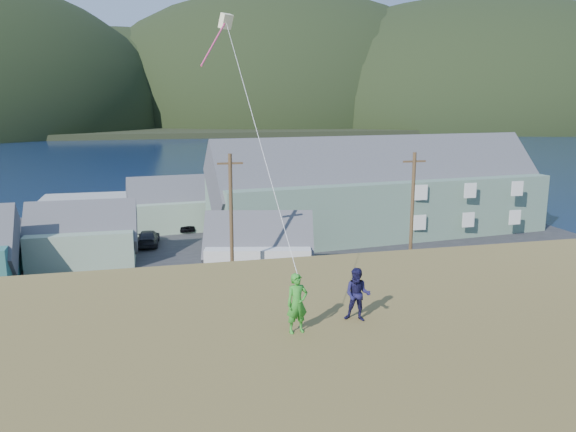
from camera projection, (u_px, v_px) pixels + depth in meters
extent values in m
plane|color=#0A1638|center=(240.00, 316.00, 34.84)|extent=(900.00, 900.00, 0.00)
cube|color=#4C3D19|center=(245.00, 327.00, 32.93)|extent=(110.00, 8.00, 0.10)
cube|color=#28282B|center=(211.00, 247.00, 51.02)|extent=(72.00, 36.00, 0.12)
cube|color=gray|center=(145.00, 202.00, 71.46)|extent=(26.00, 14.00, 0.90)
cube|color=black|center=(159.00, 121.00, 348.89)|extent=(900.00, 320.00, 2.00)
ellipsoid|color=black|center=(123.00, 121.00, 315.52)|extent=(200.00, 180.00, 100.00)
ellipsoid|color=black|center=(283.00, 121.00, 326.69)|extent=(230.00, 207.00, 142.60)
ellipsoid|color=black|center=(471.00, 120.00, 332.95)|extent=(280.00, 252.00, 134.40)
cube|color=slate|center=(380.00, 205.00, 55.63)|extent=(33.81, 12.73, 5.66)
cube|color=#47474C|center=(381.00, 162.00, 54.76)|extent=(34.28, 12.57, 9.23)
cube|color=gray|center=(83.00, 246.00, 45.58)|extent=(8.12, 5.42, 2.89)
cube|color=#47474C|center=(81.00, 220.00, 45.14)|extent=(8.62, 5.28, 5.27)
cube|color=silver|center=(259.00, 261.00, 41.07)|extent=(8.33, 6.75, 2.94)
cube|color=#47474C|center=(259.00, 232.00, 40.63)|extent=(8.81, 6.78, 5.18)
cube|color=gray|center=(178.00, 214.00, 58.15)|extent=(10.00, 6.58, 3.04)
cube|color=#47474C|center=(177.00, 191.00, 57.67)|extent=(10.50, 6.59, 5.67)
cylinder|color=#47331E|center=(232.00, 232.00, 35.21)|extent=(0.24, 0.24, 9.83)
cylinder|color=#47331E|center=(412.00, 223.00, 38.06)|extent=(0.24, 0.24, 9.65)
imported|color=maroon|center=(53.00, 233.00, 53.12)|extent=(2.57, 5.10, 1.38)
imported|color=black|center=(148.00, 238.00, 51.44)|extent=(2.22, 4.82, 1.36)
imported|color=navy|center=(218.00, 234.00, 52.69)|extent=(1.83, 4.12, 1.38)
imported|color=slate|center=(3.00, 233.00, 53.28)|extent=(1.84, 4.45, 1.43)
imported|color=navy|center=(253.00, 222.00, 57.89)|extent=(1.62, 4.28, 1.39)
imported|color=silver|center=(111.00, 245.00, 48.78)|extent=(2.21, 4.75, 1.32)
imported|color=black|center=(185.00, 223.00, 57.51)|extent=(2.00, 4.30, 1.42)
imported|color=#2B8A25|center=(297.00, 303.00, 14.41)|extent=(0.62, 0.46, 1.58)
imported|color=#18163D|center=(358.00, 295.00, 15.21)|extent=(0.89, 0.82, 1.47)
cube|color=#FFFAC2|center=(226.00, 21.00, 21.26)|extent=(0.61, 0.60, 0.60)
cylinder|color=#E63C71|center=(214.00, 42.00, 20.11)|extent=(0.06, 0.06, 3.31)
cylinder|color=white|center=(254.00, 123.00, 17.75)|extent=(0.02, 0.02, 11.59)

